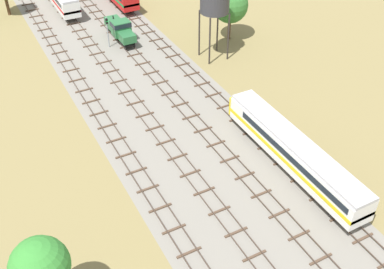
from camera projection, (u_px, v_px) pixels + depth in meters
name	position (u px, v px, depth m)	size (l,w,h in m)	color
ground_plane	(118.00, 57.00, 69.10)	(480.00, 480.00, 0.00)	olive
ballast_bed	(118.00, 57.00, 69.10)	(18.61, 176.00, 0.01)	gray
track_far_left	(68.00, 65.00, 67.01)	(2.40, 126.00, 0.29)	#47382D
track_left	(100.00, 57.00, 68.81)	(2.40, 126.00, 0.29)	#47382D
track_centre_left	(131.00, 50.00, 70.62)	(2.40, 126.00, 0.29)	#47382D
track_centre	(160.00, 43.00, 72.42)	(2.40, 126.00, 0.29)	#47382D
diesel_railcar_centre_nearest	(294.00, 151.00, 47.96)	(2.96, 20.50, 3.80)	white
shunter_loco_centre_left_near	(120.00, 29.00, 72.29)	(2.74, 8.46, 3.10)	#286638
water_tower	(215.00, 0.00, 63.90)	(4.29, 4.29, 10.57)	#2D2826
signal_post_nearest	(107.00, 29.00, 69.82)	(0.28, 0.47, 4.80)	gray
lineside_tree_0	(40.00, 266.00, 32.48)	(4.32, 4.32, 8.34)	#4C331E
lineside_tree_2	(230.00, 5.00, 70.67)	(5.44, 5.44, 8.24)	#4C331E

